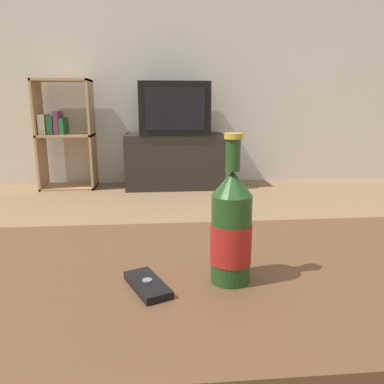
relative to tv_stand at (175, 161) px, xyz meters
The scene contains 7 objects.
back_wall 1.09m from the tv_stand, 108.61° to the left, with size 8.00×0.05×2.60m.
coffee_table 2.75m from the tv_stand, 91.93° to the right, with size 1.33×0.61×0.44m.
tv_stand is the anchor object (origin of this frame).
television 0.48m from the tv_stand, 90.00° to the right, with size 0.61×0.43×0.46m.
bookshelf 1.04m from the tv_stand, behind, with size 0.48×0.30×0.97m.
beer_bottle 2.81m from the tv_stand, 90.32° to the right, with size 0.08×0.08×0.27m.
cell_phone 2.83m from the tv_stand, 93.43° to the right, with size 0.09×0.13×0.02m.
Camera 1 is at (-0.05, -0.68, 0.77)m, focal length 35.00 mm.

